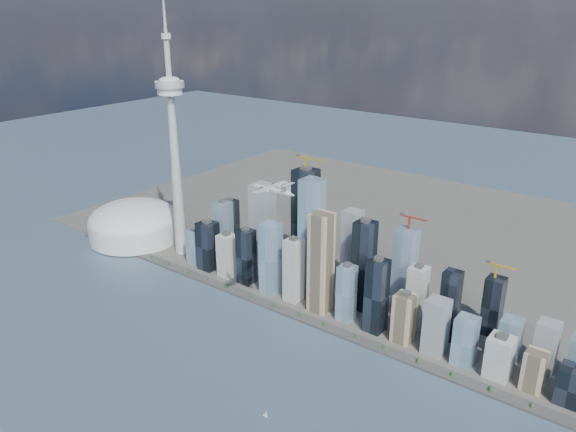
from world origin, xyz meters
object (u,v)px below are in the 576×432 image
Objects in this scene: needle_tower at (174,145)px; dome_stadium at (134,223)px; airplane at (273,189)px; sailboat_west at (266,414)px.

needle_tower is 2.75× the size of dome_stadium.
dome_stadium is at bearing -175.91° from needle_tower.
dome_stadium is 585.92m from airplane.
sailboat_west is (603.46, -272.65, -35.99)m from dome_stadium.
sailboat_west is (463.46, -282.65, -232.39)m from needle_tower.
dome_stadium is 18.63× the size of sailboat_west.
needle_tower is 7.53× the size of airplane.
needle_tower is at bearing 150.85° from sailboat_west.
dome_stadium is 663.18m from sailboat_west.
airplane is (381.11, -160.68, 25.07)m from needle_tower.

